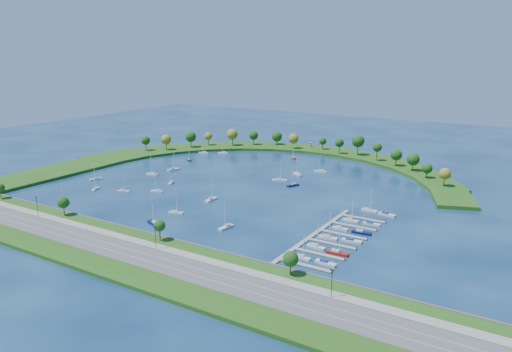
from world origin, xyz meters
The scene contains 38 objects.
ground centered at (0.00, 0.00, 0.00)m, with size 700.00×700.00×0.00m, color #072045.
south_shoreline centered at (0.03, -122.88, 1.00)m, with size 420.00×43.10×11.60m.
breakwater centered at (-46.33, 48.72, 0.99)m, with size 286.74×247.64×2.00m.
breakwater_trees centered at (-15.86, 88.29, 10.67)m, with size 241.51×89.01×16.08m.
harbor_tower centered at (-12.10, 120.59, 4.18)m, with size 2.60×2.60×4.26m.
dock_system centered at (85.30, -61.00, 0.35)m, with size 24.28×82.00×1.60m.
moored_boat_0 centered at (-61.89, 1.17, 0.95)m, with size 5.55×9.40×13.35m.
moored_boat_1 centered at (-7.57, 81.05, 0.89)m, with size 6.68×7.19×11.29m.
moored_boat_2 centered at (-39.25, -27.01, 0.87)m, with size 4.27×7.60×10.77m.
moored_boat_3 centered at (-65.83, 67.13, 0.90)m, with size 8.36×4.84×11.87m.
moored_boat_4 centered at (16.92, 14.59, 0.97)m, with size 9.78×6.72×14.11m.
moored_boat_5 centered at (-72.37, 31.22, 0.85)m, with size 6.82×4.94×9.92m.
moored_boat_6 centered at (-50.60, -56.88, 0.87)m, with size 7.47×4.88×10.70m.
moored_boat_7 centered at (5.09, -43.32, 0.95)m, with size 2.66×9.09×13.31m.
moored_boat_8 centered at (30.04, 8.80, 0.91)m, with size 5.59×8.43×12.10m.
moored_boat_9 centered at (29.49, 51.37, 0.92)m, with size 8.78×4.59×12.43m.
moored_boat_10 centered at (-33.41, -46.40, 0.87)m, with size 7.64×4.34×10.84m.
moored_boat_11 centered at (38.39, -75.61, 0.94)m, with size 3.62×9.09×13.00m.
moored_boat_12 centered at (19.44, 35.81, 0.94)m, with size 8.94×7.05×13.27m.
moored_boat_13 centered at (5.42, -90.04, 0.99)m, with size 10.18×6.22×14.49m.
moored_boat_14 centered at (3.27, -71.49, 0.89)m, with size 8.08×4.72×11.47m.
moored_boat_15 centered at (-64.76, -17.17, 0.94)m, with size 8.99×3.19×12.96m.
moored_boat_16 centered at (-63.87, -89.15, 0.92)m, with size 8.57×2.94×12.39m.
moored_boat_17 centered at (-68.74, -62.81, 0.87)m, with size 4.88×7.51×10.75m.
moored_boat_18 centered at (-80.01, 59.47, 0.91)m, with size 8.50×5.07×12.08m.
moored_boat_19 centered at (-87.37, -46.22, 0.90)m, with size 5.68×8.30×11.96m.
docked_boat_0 centered at (85.54, -88.13, 0.87)m, with size 7.54×2.87×10.82m.
docked_boat_1 centered at (95.97, -88.30, 0.67)m, with size 9.22×3.50×1.83m.
docked_boat_2 centered at (85.51, -75.00, 0.92)m, with size 8.77×3.30×12.58m.
docked_boat_3 centered at (96.00, -76.46, 0.96)m, with size 9.50×2.89×13.86m.
docked_boat_4 centered at (85.51, -62.45, 0.93)m, with size 8.86×3.15×12.77m.
docked_boat_5 centered at (95.97, -60.50, 0.69)m, with size 9.39×3.61×1.87m.
docked_boat_6 centered at (85.53, -48.15, 0.88)m, with size 7.63×2.28×11.16m.
docked_boat_7 centered at (96.00, -48.08, 0.95)m, with size 9.28×3.16×13.42m.
docked_boat_8 centered at (85.52, -34.71, 0.90)m, with size 8.04×2.37×11.78m.
docked_boat_9 centered at (95.98, -34.30, 0.63)m, with size 8.63×3.46×1.71m.
docked_boat_10 centered at (87.91, -14.51, 0.92)m, with size 8.51×2.59×12.41m.
docked_boat_11 centered at (97.87, -16.28, 0.69)m, with size 9.38×3.48×1.87m.
Camera 1 is at (169.34, -258.44, 83.27)m, focal length 34.82 mm.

